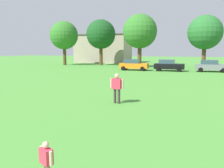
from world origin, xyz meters
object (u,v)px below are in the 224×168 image
Objects in this scene: parked_car_black_1 at (169,65)px; tree_far_left at (64,35)px; parked_car_gray_2 at (211,66)px; parked_car_orange_0 at (133,65)px; tree_left at (101,34)px; tree_right at (140,31)px; child_kite_flyer at (46,159)px; tree_far_right at (205,33)px; adult_bystander at (117,86)px.

parked_car_black_1 is 23.35m from tree_far_left.
parked_car_orange_0 is at bearing -175.82° from parked_car_gray_2.
tree_right is (8.65, -3.66, 0.12)m from tree_left.
tree_left is at bearing 132.75° from parked_car_orange_0.
parked_car_black_1 is at bearing -46.02° from tree_right.
tree_far_right is at bearing 108.19° from child_kite_flyer.
tree_far_left reaches higher than parked_car_orange_0.
parked_car_gray_2 is at bearing -83.75° from tree_far_right.
parked_car_black_1 reaches higher than child_kite_flyer.
tree_far_right reaches higher than adult_bystander.
adult_bystander is at bearing -92.91° from parked_car_black_1.
tree_far_right is at bearing 52.62° from parked_car_black_1.
adult_bystander is 22.52m from parked_car_black_1.
tree_left reaches higher than tree_far_left.
tree_right is (-4.39, 28.23, 5.21)m from adult_bystander.
parked_car_gray_2 is 8.03m from tree_far_right.
adult_bystander is at bearing -79.58° from parked_car_orange_0.
parked_car_orange_0 is 18.78m from tree_far_left.
child_kite_flyer is 32.12m from parked_car_gray_2.
adult_bystander is 0.19× the size of tree_left.
parked_car_gray_2 is at bearing -24.76° from tree_right.
tree_right is at bearing -6.61° from tree_far_left.
tree_left is (-14.19, 9.39, 5.28)m from parked_car_black_1.
tree_far_left is at bearing 133.54° from adult_bystander.
parked_car_black_1 is 17.82m from tree_left.
child_kite_flyer is at bearing -80.84° from parked_car_orange_0.
parked_car_black_1 is 9.63m from tree_right.
tree_far_right is (6.27, 29.20, 4.86)m from adult_bystander.
tree_left reaches higher than parked_car_orange_0.
tree_far_left is 7.52m from tree_left.
adult_bystander is 0.20× the size of tree_far_left.
parked_car_orange_0 is at bearing 109.90° from adult_bystander.
child_kite_flyer is 0.24× the size of parked_car_orange_0.
tree_far_left is at bearing 173.39° from tree_right.
parked_car_black_1 is 0.49× the size of tree_far_left.
parked_car_gray_2 is 0.46× the size of tree_right.
parked_car_orange_0 is 5.23m from parked_car_black_1.
tree_left is (-13.92, 40.43, 5.52)m from child_kite_flyer.
parked_car_orange_0 is at bearing -47.25° from tree_left.
parked_car_black_1 is (0.27, 31.04, 0.24)m from child_kite_flyer.
tree_right reaches higher than child_kite_flyer.
tree_left reaches higher than child_kite_flyer.
child_kite_flyer is 31.04m from parked_car_black_1.
child_kite_flyer is 44.39m from tree_far_left.
parked_car_gray_2 is at bearing 4.18° from parked_car_orange_0.
adult_bystander is (-0.88, 8.54, 0.43)m from child_kite_flyer.
adult_bystander is 24.03m from parked_car_gray_2.
tree_left is at bearing 13.93° from tree_far_left.
parked_car_orange_0 is (-4.08, 22.19, -0.19)m from adult_bystander.
tree_right is (-5.53, 5.74, 5.40)m from parked_car_black_1.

